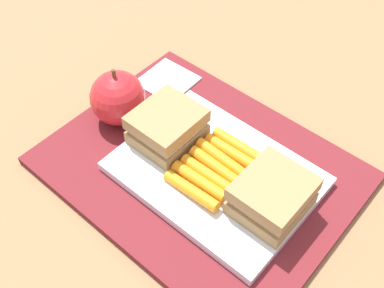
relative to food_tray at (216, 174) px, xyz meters
The scene contains 8 objects.
ground_plane 0.03m from the food_tray, ahead, with size 2.40×2.40×0.00m, color olive.
lunchbag_mat 0.03m from the food_tray, ahead, with size 0.36×0.28×0.01m, color maroon.
food_tray is the anchor object (origin of this frame).
sandwich_half_left 0.08m from the food_tray, behind, with size 0.07×0.08×0.04m.
sandwich_half_right 0.08m from the food_tray, ahead, with size 0.07×0.08×0.04m.
carrot_sticks_bundle 0.01m from the food_tray, 142.01° to the left, with size 0.08×0.10×0.02m.
apple 0.16m from the food_tray, ahead, with size 0.07×0.07×0.08m.
paper_napkin 0.18m from the food_tray, 28.61° to the right, with size 0.07×0.07×0.00m, color white.
Camera 1 is at (-0.23, 0.28, 0.47)m, focal length 44.46 mm.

